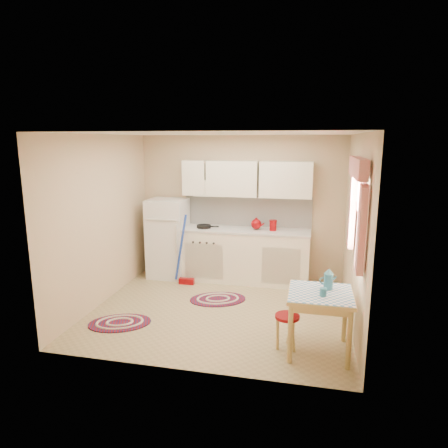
{
  "coord_description": "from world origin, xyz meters",
  "views": [
    {
      "loc": [
        1.22,
        -5.28,
        2.42
      ],
      "look_at": [
        -0.0,
        0.25,
        1.22
      ],
      "focal_mm": 32.0,
      "sensor_mm": 36.0,
      "label": 1
    }
  ],
  "objects": [
    {
      "name": "room_shell",
      "position": [
        0.16,
        0.24,
        1.6
      ],
      "size": [
        3.64,
        3.6,
        2.52
      ],
      "color": "tan",
      "rests_on": "ground"
    },
    {
      "name": "fridge",
      "position": [
        -1.24,
        1.25,
        0.7
      ],
      "size": [
        0.65,
        0.6,
        1.4
      ],
      "primitive_type": "cube",
      "color": "white",
      "rests_on": "ground"
    },
    {
      "name": "broom",
      "position": [
        -0.8,
        0.9,
        0.6
      ],
      "size": [
        0.28,
        0.13,
        1.2
      ],
      "primitive_type": null,
      "rotation": [
        0.0,
        0.0,
        0.02
      ],
      "color": "#1D40B6",
      "rests_on": "ground"
    },
    {
      "name": "base_cabinets",
      "position": [
        0.11,
        1.3,
        0.44
      ],
      "size": [
        2.25,
        0.6,
        0.88
      ],
      "primitive_type": "cube",
      "color": "white",
      "rests_on": "ground"
    },
    {
      "name": "countertop",
      "position": [
        0.11,
        1.3,
        0.9
      ],
      "size": [
        2.27,
        0.62,
        0.04
      ],
      "primitive_type": "cube",
      "color": "beige",
      "rests_on": "base_cabinets"
    },
    {
      "name": "frying_pan",
      "position": [
        -0.58,
        1.25,
        0.94
      ],
      "size": [
        0.28,
        0.28,
        0.05
      ],
      "primitive_type": "cylinder",
      "rotation": [
        0.0,
        0.0,
        0.13
      ],
      "color": "black",
      "rests_on": "countertop"
    },
    {
      "name": "red_kettle",
      "position": [
        0.33,
        1.3,
        1.02
      ],
      "size": [
        0.25,
        0.24,
        0.2
      ],
      "primitive_type": null,
      "rotation": [
        0.0,
        0.0,
        -0.4
      ],
      "color": "maroon",
      "rests_on": "countertop"
    },
    {
      "name": "red_canister",
      "position": [
        0.61,
        1.3,
        1.0
      ],
      "size": [
        0.13,
        0.13,
        0.16
      ],
      "primitive_type": "cylinder",
      "rotation": [
        0.0,
        0.0,
        0.11
      ],
      "color": "maroon",
      "rests_on": "countertop"
    },
    {
      "name": "table",
      "position": [
        1.37,
        -0.89,
        0.36
      ],
      "size": [
        0.72,
        0.72,
        0.72
      ],
      "primitive_type": "cube",
      "color": "tan",
      "rests_on": "ground"
    },
    {
      "name": "stool",
      "position": [
        1.01,
        -0.9,
        0.21
      ],
      "size": [
        0.36,
        0.36,
        0.42
      ],
      "primitive_type": "cylinder",
      "rotation": [
        0.0,
        0.0,
        -0.3
      ],
      "color": "maroon",
      "rests_on": "ground"
    },
    {
      "name": "coffee_pot",
      "position": [
        1.46,
        -0.77,
        0.85
      ],
      "size": [
        0.13,
        0.11,
        0.26
      ],
      "primitive_type": null,
      "rotation": [
        0.0,
        0.0,
        0.02
      ],
      "color": "teal",
      "rests_on": "table"
    },
    {
      "name": "mug",
      "position": [
        1.4,
        -0.99,
        0.77
      ],
      "size": [
        0.09,
        0.09,
        0.1
      ],
      "primitive_type": "cylinder",
      "rotation": [
        0.0,
        0.0,
        -0.12
      ],
      "color": "teal",
      "rests_on": "table"
    },
    {
      "name": "rug_center",
      "position": [
        -0.12,
        0.35,
        0.01
      ],
      "size": [
        1.01,
        0.84,
        0.02
      ],
      "primitive_type": null,
      "rotation": [
        0.0,
        0.0,
        0.36
      ],
      "color": "maroon",
      "rests_on": "ground"
    },
    {
      "name": "rug_left",
      "position": [
        -1.22,
        -0.73,
        0.01
      ],
      "size": [
        0.97,
        0.82,
        0.02
      ],
      "primitive_type": null,
      "rotation": [
        0.0,
        0.0,
        0.38
      ],
      "color": "maroon",
      "rests_on": "ground"
    }
  ]
}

